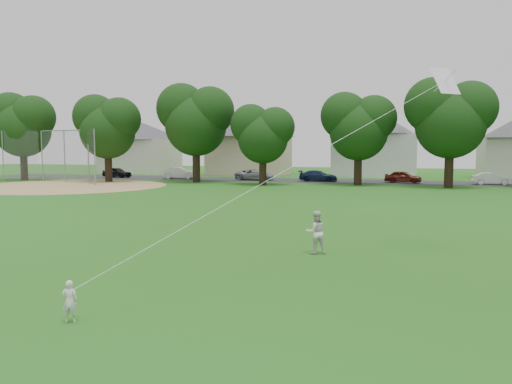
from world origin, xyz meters
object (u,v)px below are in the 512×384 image
(older_boy, at_px, (316,232))
(kite, at_px, (303,161))
(toddler, at_px, (70,301))
(baseball_backstop, at_px, (60,156))

(older_boy, xyz_separation_m, kite, (0.18, -3.21, 2.41))
(toddler, relative_size, kite, 0.07)
(toddler, xyz_separation_m, baseball_backstop, (-26.83, 34.30, 2.19))
(older_boy, xyz_separation_m, baseball_backstop, (-30.40, 26.48, 1.91))
(older_boy, bearing_deg, toddler, 38.03)
(kite, distance_m, baseball_backstop, 42.61)
(toddler, bearing_deg, baseball_backstop, -73.57)
(toddler, bearing_deg, kite, -150.65)
(baseball_backstop, bearing_deg, kite, -44.15)
(toddler, distance_m, older_boy, 8.60)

